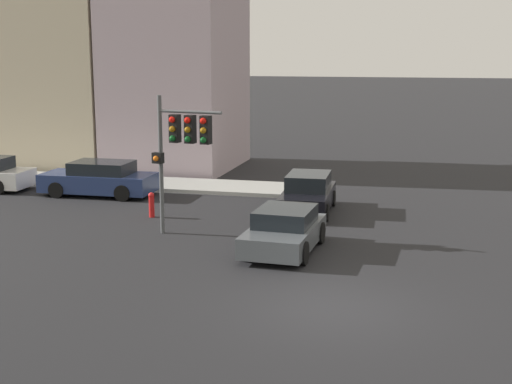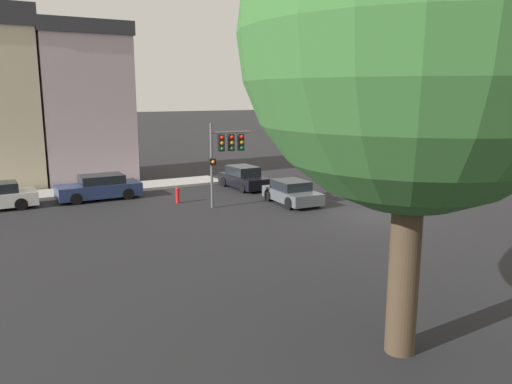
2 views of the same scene
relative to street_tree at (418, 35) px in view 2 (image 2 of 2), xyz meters
name	(u,v)px [view 2 (image 2 of 2)]	position (x,y,z in m)	size (l,w,h in m)	color
ground_plane	(374,216)	(10.60, -8.73, -7.32)	(300.00, 300.00, 0.00)	black
rowhouse_backdrop	(27,101)	(29.24, 5.40, -1.72)	(7.38, 13.16, 11.43)	#B29EA8
street_tree	(418,35)	(0.00, 0.00, 0.00)	(7.76, 7.76, 11.23)	#423323
traffic_signal	(226,148)	(16.06, -3.10, -4.09)	(0.62, 2.40, 4.56)	#515456
crossing_car_0	(292,193)	(15.06, -6.68, -6.70)	(3.96, 2.10, 1.31)	#4C5156
crossing_car_1	(244,178)	(20.50, -6.47, -6.65)	(4.18, 1.95, 1.45)	black
parked_car_0	(99,188)	(21.50, 2.53, -6.63)	(2.06, 4.72, 1.44)	navy
fire_hydrant	(177,195)	(18.29, -1.09, -6.84)	(0.22, 0.22, 0.92)	red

